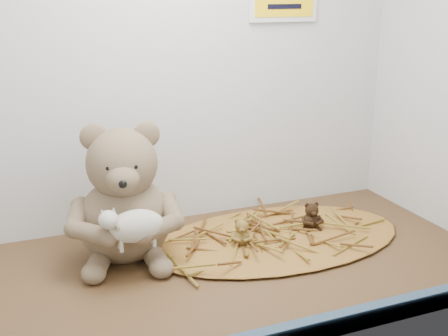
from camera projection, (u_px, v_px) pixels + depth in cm
name	position (u px, v px, depth cm)	size (l,w,h in cm)	color
alcove_shell	(196.00, 47.00, 111.48)	(120.40, 60.20, 90.40)	#483419
straw_bed	(277.00, 237.00, 131.14)	(61.94, 35.97, 1.20)	brown
main_teddy	(123.00, 192.00, 118.37)	(24.20, 25.54, 30.01)	#7D634D
toy_lamb	(136.00, 226.00, 109.87)	(14.22, 8.68, 9.19)	silver
mini_teddy_tan	(242.00, 230.00, 125.64)	(5.06, 5.34, 6.28)	olive
mini_teddy_brown	(311.00, 214.00, 134.34)	(5.31, 5.60, 6.58)	black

